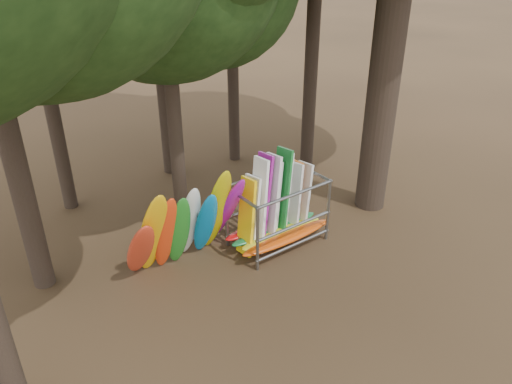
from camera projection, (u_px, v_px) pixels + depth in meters
ground at (272, 260)px, 14.25m from camera, size 120.00×120.00×0.00m
kayak_row at (185, 227)px, 13.43m from camera, size 3.52×1.88×3.07m
storage_rack at (277, 214)px, 14.63m from camera, size 3.20×1.50×2.91m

